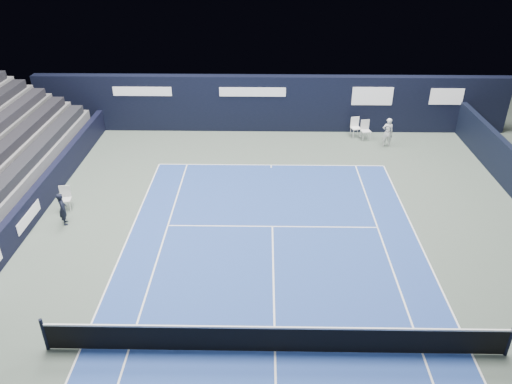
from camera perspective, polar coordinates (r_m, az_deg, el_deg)
ground at (r=16.11m, az=2.07°, el=-12.57°), size 48.00×48.00×0.00m
court_surface at (r=14.67m, az=2.18°, el=-17.76°), size 10.97×23.77×0.01m
folding_chair_back_a at (r=28.01m, az=11.29°, el=7.46°), size 0.58×0.56×1.08m
folding_chair_back_b at (r=27.73m, az=12.39°, el=7.11°), size 0.56×0.54×1.07m
line_judge_chair at (r=21.95m, az=-20.98°, el=-0.45°), size 0.50×0.49×1.01m
line_judge at (r=20.85m, az=-21.22°, el=-1.80°), size 0.49×0.58×1.35m
court_markings at (r=14.67m, az=2.19°, el=-17.75°), size 11.03×23.83×0.00m
tennis_net at (r=14.31m, az=2.22°, el=-16.38°), size 12.90×0.10×1.10m
back_sponsor_wall at (r=28.06m, az=1.70°, el=10.09°), size 26.00×0.63×3.10m
side_barrier_left at (r=21.01m, az=-24.97°, el=-2.63°), size 0.33×22.00×1.20m
tennis_player at (r=27.07m, az=14.80°, el=6.63°), size 0.59×0.81×1.55m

